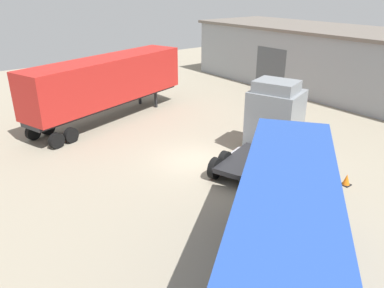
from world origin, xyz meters
TOP-DOWN VIEW (x-y plane):
  - ground_plane at (0.00, 0.00)m, footprint 60.00×60.00m
  - warehouse_building at (0.00, 18.05)m, footprint 34.33×8.61m
  - tractor_unit_grey at (1.84, 3.65)m, footprint 4.33×6.55m
  - container_trailer_green at (-8.67, -0.56)m, footprint 6.09×12.24m
  - container_trailer_white at (9.69, -4.88)m, footprint 9.58×11.41m
  - traffic_cone at (6.27, 3.95)m, footprint 0.40×0.40m

SIDE VIEW (x-z plane):
  - ground_plane at x=0.00m, z-range 0.00..0.00m
  - traffic_cone at x=6.27m, z-range -0.02..0.53m
  - tractor_unit_grey at x=1.84m, z-range -0.11..3.92m
  - container_trailer_white at x=9.69m, z-range 0.55..4.44m
  - warehouse_building at x=0.00m, z-range 0.01..5.21m
  - container_trailer_green at x=-8.67m, z-range 0.56..4.74m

